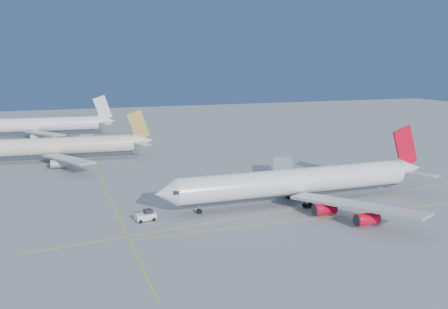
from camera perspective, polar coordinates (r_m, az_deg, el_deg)
ground at (r=122.25m, az=7.15°, el=-5.33°), size 500.00×500.00×0.00m
taxiway_lines at (r=122.37m, az=-0.39°, el=-5.22°), size 118.86×140.00×0.02m
airliner_virgin at (r=120.30m, az=8.84°, el=-3.06°), size 70.42×63.41×17.41m
airliner_etihad at (r=176.25m, az=-18.39°, el=0.91°), size 64.19×59.14×16.75m
airliner_third at (r=233.51m, az=-20.45°, el=3.19°), size 66.80×61.48×17.91m
pushback_tug at (r=108.29m, az=-8.91°, el=-6.92°), size 4.55×3.21×2.39m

